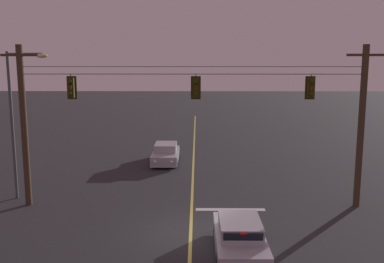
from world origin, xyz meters
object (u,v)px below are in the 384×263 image
Objects in this scene: car_oncoming_lead at (166,154)px; street_lamp_corner at (17,111)px; traffic_light_centre at (311,88)px; traffic_light_left_inner at (196,88)px; traffic_light_leftmost at (71,88)px; car_waiting_near_lane at (240,238)px.

street_lamp_corner is at bearing -130.73° from car_oncoming_lead.
traffic_light_centre is 13.07m from car_oncoming_lead.
traffic_light_left_inner is 9.31m from street_lamp_corner.
traffic_light_centre is at bearing -49.90° from car_oncoming_lead.
traffic_light_left_inner and traffic_light_centre have the same top height.
traffic_light_leftmost is 6.03m from traffic_light_left_inner.
traffic_light_centre is at bearing 0.00° from traffic_light_left_inner.
car_waiting_near_lane is (-3.86, -5.41, -5.26)m from traffic_light_centre.
street_lamp_corner is (-9.16, 1.05, -1.28)m from traffic_light_left_inner.
street_lamp_corner reaches higher than car_waiting_near_lane.
car_waiting_near_lane is 15.06m from car_oncoming_lead.
street_lamp_corner is (-6.98, -8.10, 3.98)m from car_oncoming_lead.
traffic_light_leftmost is at bearing -112.80° from car_oncoming_lead.
car_waiting_near_lane is at bearing -125.53° from traffic_light_centre.
traffic_light_leftmost is 0.28× the size of car_waiting_near_lane.
traffic_light_leftmost is at bearing 180.00° from traffic_light_left_inner.
traffic_light_leftmost is 0.28× the size of car_oncoming_lead.
traffic_light_left_inner is 0.16× the size of street_lamp_corner.
traffic_light_centre is at bearing 54.47° from car_waiting_near_lane.
car_oncoming_lead is (-2.18, 9.15, -5.26)m from traffic_light_left_inner.
car_waiting_near_lane is at bearing -35.13° from traffic_light_leftmost.
traffic_light_leftmost and traffic_light_centre have the same top height.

